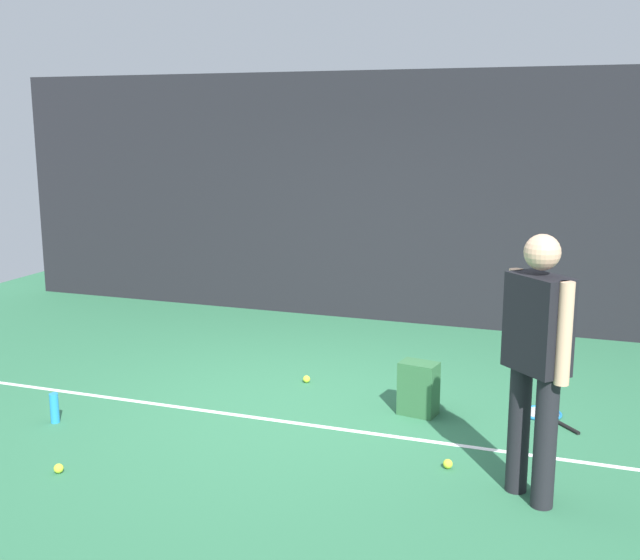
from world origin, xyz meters
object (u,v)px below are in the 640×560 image
tennis_ball_near_player (59,468)px  tennis_ball_by_fence (307,379)px  backpack (419,389)px  tennis_racket (544,414)px  tennis_player (537,352)px  tennis_ball_mid_court (448,464)px  water_bottle (54,408)px

tennis_ball_near_player → tennis_ball_by_fence: (0.94, 2.32, 0.00)m
tennis_ball_near_player → backpack: bearing=42.5°
tennis_racket → tennis_ball_near_player: tennis_ball_near_player is taller
tennis_player → tennis_ball_near_player: tennis_player is taller
backpack → tennis_ball_mid_court: 1.05m
tennis_racket → backpack: bearing=64.8°
tennis_ball_mid_court → water_bottle: size_ratio=0.27×
tennis_ball_mid_court → tennis_player: bearing=-24.4°
tennis_player → tennis_ball_mid_court: (-0.56, 0.26, -0.93)m
tennis_player → water_bottle: size_ratio=7.06×
tennis_player → backpack: size_ratio=3.86×
tennis_ball_near_player → tennis_ball_by_fence: bearing=67.8°
backpack → tennis_ball_near_player: 2.83m
backpack → tennis_ball_near_player: size_ratio=6.67×
backpack → tennis_player: bearing=138.7°
tennis_ball_near_player → tennis_ball_mid_court: 2.67m
tennis_racket → water_bottle: 3.94m
water_bottle → tennis_ball_by_fence: bearing=45.3°
tennis_ball_near_player → tennis_ball_by_fence: size_ratio=1.00×
tennis_ball_by_fence → water_bottle: (-1.55, -1.57, 0.09)m
tennis_ball_by_fence → water_bottle: bearing=-134.7°
tennis_racket → tennis_ball_mid_court: size_ratio=8.74×
tennis_racket → tennis_ball_by_fence: (-2.11, 0.13, 0.02)m
backpack → tennis_ball_mid_court: size_ratio=6.67×
backpack → tennis_ball_by_fence: backpack is taller
tennis_ball_by_fence → tennis_ball_mid_court: size_ratio=1.00×
water_bottle → tennis_ball_mid_court: bearing=3.9°
tennis_player → water_bottle: (-3.66, 0.04, -0.85)m
tennis_racket → tennis_ball_by_fence: size_ratio=8.74×
backpack → water_bottle: (-2.69, -1.16, -0.09)m
tennis_racket → tennis_ball_by_fence: bearing=45.2°
tennis_player → backpack: bearing=172.6°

